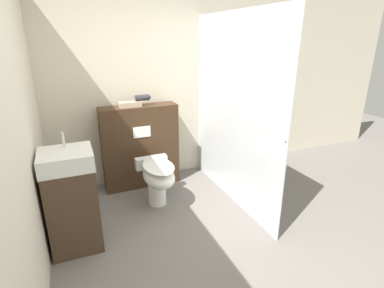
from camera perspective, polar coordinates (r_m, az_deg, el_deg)
ground_plane at (r=2.94m, az=8.04°, el=-21.14°), size 12.00×12.00×0.00m
wall_back at (r=4.16m, az=-5.75°, el=10.47°), size 8.00×0.06×2.50m
wall_side_left at (r=2.02m, az=-31.69°, el=-2.50°), size 0.06×8.00×2.50m
partition_panel at (r=4.01m, az=-9.79°, el=-0.48°), size 0.99×0.28×1.10m
shower_glass at (r=3.50m, az=7.85°, el=5.99°), size 0.04×1.94×2.18m
toilet at (r=3.53m, az=-6.57°, el=-6.32°), size 0.39×0.64×0.55m
sink_vanity at (r=3.02m, az=-21.86°, el=-9.93°), size 0.45×0.43×1.12m
hair_drier at (r=3.84m, az=-9.35°, el=8.66°), size 0.21×0.08×0.14m
folded_towel at (r=3.81m, az=-11.68°, el=7.42°), size 0.27×0.12×0.06m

